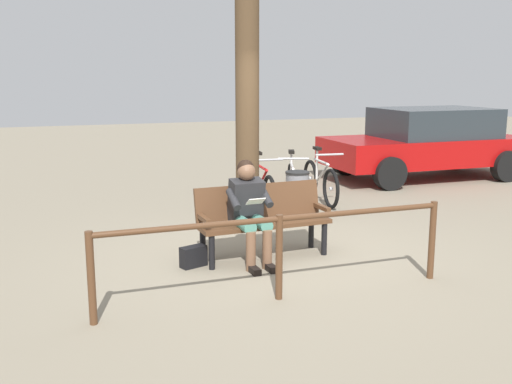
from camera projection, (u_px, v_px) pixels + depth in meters
ground_plane at (284, 256)px, 7.17m from camera, size 40.00×40.00×0.00m
bench at (262, 215)px, 7.08m from camera, size 1.62×0.55×0.87m
person_reading at (249, 207)px, 6.81m from camera, size 0.50×0.78×1.20m
handbag at (193, 257)px, 6.75m from camera, size 0.33×0.23×0.24m
tree_trunk at (247, 116)px, 8.34m from camera, size 0.34×0.34×3.18m
litter_bin at (297, 198)px, 8.65m from camera, size 0.35×0.35×0.78m
bicycle_black at (320, 182)px, 10.10m from camera, size 0.48×1.68×0.94m
bicycle_orange at (292, 187)px, 9.65m from camera, size 0.69×1.60×0.94m
bicycle_blue at (261, 188)px, 9.51m from camera, size 0.48×1.68×0.94m
railing_fence at (279, 239)px, 5.69m from camera, size 3.61×0.07×0.85m
parked_car at (427, 142)px, 12.37m from camera, size 4.23×2.07×1.47m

